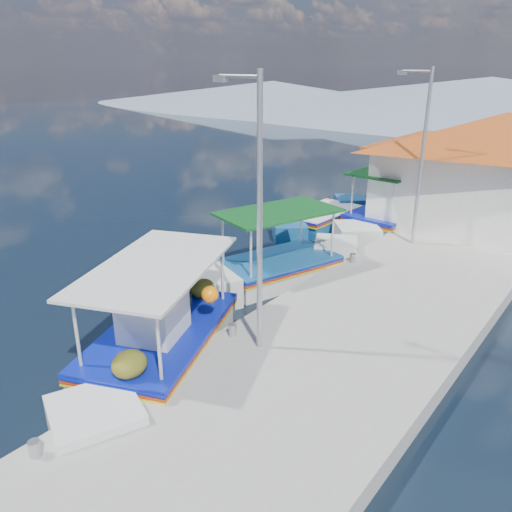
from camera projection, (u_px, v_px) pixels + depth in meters
The scene contains 10 objects.
ground at pixel (71, 337), 12.86m from camera, with size 160.00×160.00×0.00m, color black.
quay at pixel (386, 310), 13.76m from camera, with size 5.00×44.00×0.50m, color #9F9B95.
bollards at pixel (307, 286), 14.28m from camera, with size 0.20×17.20×0.30m.
main_caique at pixel (165, 337), 11.88m from camera, with size 4.34×7.43×2.65m.
caique_green_canopy at pixel (279, 268), 16.21m from camera, with size 3.42×6.58×2.58m.
caique_blue_hull at pixel (323, 219), 21.50m from camera, with size 2.10×6.34×1.13m.
caique_far at pixel (391, 215), 21.44m from camera, with size 2.61×7.86×2.76m.
harbor_building at pixel (499, 169), 19.27m from camera, with size 10.49×10.49×4.40m.
lamp_post_near at pixel (256, 205), 10.34m from camera, with size 1.21×0.14×6.00m.
lamp_post_far at pixel (420, 150), 16.93m from camera, with size 1.21×0.14×6.00m.
Camera 1 is at (10.71, -5.87, 6.58)m, focal length 35.09 mm.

